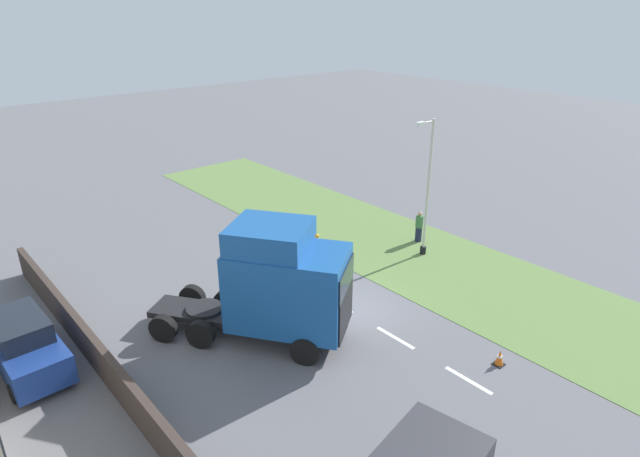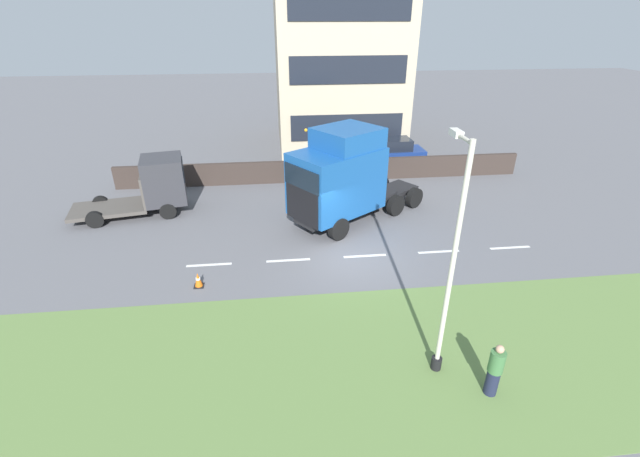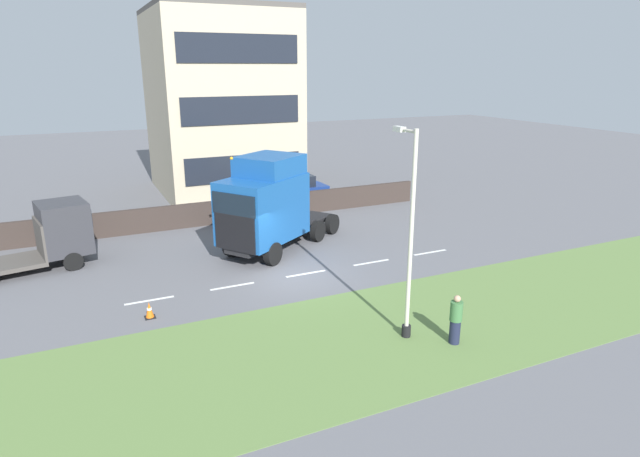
{
  "view_description": "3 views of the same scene",
  "coord_description": "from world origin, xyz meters",
  "px_view_note": "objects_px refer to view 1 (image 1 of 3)",
  "views": [
    {
      "loc": [
        13.0,
        13.26,
        11.46
      ],
      "look_at": [
        -0.44,
        -2.28,
        2.75
      ],
      "focal_mm": 30.0,
      "sensor_mm": 36.0,
      "label": 1
    },
    {
      "loc": [
        -15.1,
        2.86,
        9.15
      ],
      "look_at": [
        -0.92,
        1.29,
        1.87
      ],
      "focal_mm": 24.0,
      "sensor_mm": 36.0,
      "label": 2
    },
    {
      "loc": [
        -19.35,
        7.69,
        8.37
      ],
      "look_at": [
        -1.75,
        -0.54,
        2.5
      ],
      "focal_mm": 30.0,
      "sensor_mm": 36.0,
      "label": 3
    }
  ],
  "objects_px": {
    "traffic_cone_lead": "(500,358)",
    "lorry_cab": "(280,285)",
    "pedestrian": "(419,227)",
    "lamp_post": "(426,194)",
    "parked_car": "(24,344)"
  },
  "relations": [
    {
      "from": "lorry_cab",
      "to": "lamp_post",
      "type": "relative_size",
      "value": 1.08
    },
    {
      "from": "parked_car",
      "to": "pedestrian",
      "type": "height_order",
      "value": "parked_car"
    },
    {
      "from": "lamp_post",
      "to": "pedestrian",
      "type": "distance_m",
      "value": 2.81
    },
    {
      "from": "parked_car",
      "to": "traffic_cone_lead",
      "type": "relative_size",
      "value": 7.75
    },
    {
      "from": "lamp_post",
      "to": "traffic_cone_lead",
      "type": "xyz_separation_m",
      "value": [
        4.85,
        7.32,
        -2.84
      ]
    },
    {
      "from": "lorry_cab",
      "to": "pedestrian",
      "type": "relative_size",
      "value": 4.4
    },
    {
      "from": "lamp_post",
      "to": "pedestrian",
      "type": "height_order",
      "value": "lamp_post"
    },
    {
      "from": "traffic_cone_lead",
      "to": "parked_car",
      "type": "bearing_deg",
      "value": -40.21
    },
    {
      "from": "parked_car",
      "to": "lamp_post",
      "type": "relative_size",
      "value": 0.67
    },
    {
      "from": "lamp_post",
      "to": "traffic_cone_lead",
      "type": "bearing_deg",
      "value": 56.49
    },
    {
      "from": "lamp_post",
      "to": "parked_car",
      "type": "bearing_deg",
      "value": -10.0
    },
    {
      "from": "pedestrian",
      "to": "traffic_cone_lead",
      "type": "distance_m",
      "value": 10.35
    },
    {
      "from": "traffic_cone_lead",
      "to": "pedestrian",
      "type": "bearing_deg",
      "value": -125.13
    },
    {
      "from": "traffic_cone_lead",
      "to": "lorry_cab",
      "type": "bearing_deg",
      "value": -52.08
    },
    {
      "from": "traffic_cone_lead",
      "to": "lamp_post",
      "type": "bearing_deg",
      "value": -123.51
    }
  ]
}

